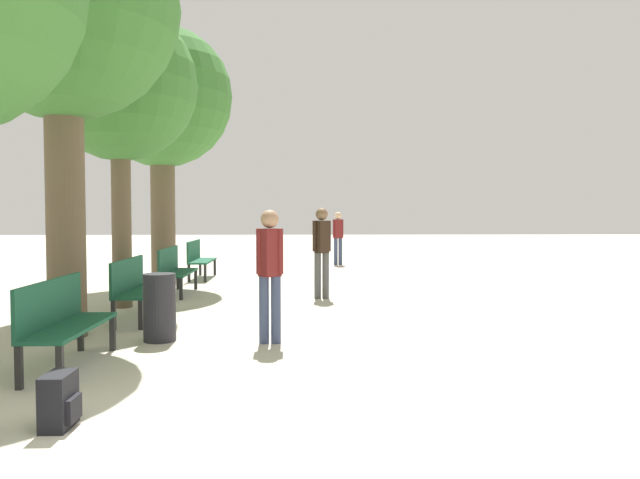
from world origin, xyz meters
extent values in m
cube|color=#195138|center=(-1.50, 2.98, 0.43)|extent=(0.47, 1.70, 0.04)
cube|color=#195138|center=(-1.72, 2.98, 0.70)|extent=(0.04, 1.70, 0.48)
cube|color=black|center=(-1.32, 2.17, 0.21)|extent=(0.06, 0.06, 0.41)
cube|color=black|center=(-1.32, 3.79, 0.21)|extent=(0.06, 0.06, 0.41)
cube|color=black|center=(-1.69, 2.17, 0.21)|extent=(0.06, 0.06, 0.41)
cube|color=black|center=(-1.69, 3.79, 0.21)|extent=(0.06, 0.06, 0.41)
cube|color=#195138|center=(-1.50, 5.90, 0.43)|extent=(0.47, 1.70, 0.04)
cube|color=#195138|center=(-1.72, 5.90, 0.70)|extent=(0.04, 1.70, 0.48)
cube|color=black|center=(-1.32, 5.09, 0.21)|extent=(0.06, 0.06, 0.41)
cube|color=black|center=(-1.32, 6.70, 0.21)|extent=(0.06, 0.06, 0.41)
cube|color=black|center=(-1.69, 5.09, 0.21)|extent=(0.06, 0.06, 0.41)
cube|color=black|center=(-1.69, 6.70, 0.21)|extent=(0.06, 0.06, 0.41)
cube|color=#195138|center=(-1.50, 8.81, 0.43)|extent=(0.47, 1.70, 0.04)
cube|color=#195138|center=(-1.72, 8.81, 0.70)|extent=(0.04, 1.70, 0.48)
cube|color=black|center=(-1.32, 8.00, 0.21)|extent=(0.06, 0.06, 0.41)
cube|color=black|center=(-1.32, 9.62, 0.21)|extent=(0.06, 0.06, 0.41)
cube|color=black|center=(-1.69, 8.00, 0.21)|extent=(0.06, 0.06, 0.41)
cube|color=black|center=(-1.69, 9.62, 0.21)|extent=(0.06, 0.06, 0.41)
cube|color=#195138|center=(-1.50, 11.72, 0.43)|extent=(0.47, 1.70, 0.04)
cube|color=#195138|center=(-1.72, 11.72, 0.70)|extent=(0.04, 1.70, 0.48)
cube|color=black|center=(-1.32, 10.92, 0.21)|extent=(0.06, 0.06, 0.41)
cube|color=black|center=(-1.32, 12.53, 0.21)|extent=(0.06, 0.06, 0.41)
cube|color=black|center=(-1.69, 10.92, 0.21)|extent=(0.06, 0.06, 0.41)
cube|color=black|center=(-1.69, 12.53, 0.21)|extent=(0.06, 0.06, 0.41)
cylinder|color=brown|center=(-2.16, 4.64, 1.76)|extent=(0.49, 0.49, 3.52)
sphere|color=#38702D|center=(-2.16, 4.64, 4.36)|extent=(3.02, 3.02, 3.02)
cylinder|color=brown|center=(-2.16, 7.16, 1.55)|extent=(0.33, 0.33, 3.11)
sphere|color=#38702D|center=(-2.16, 7.16, 3.83)|extent=(2.63, 2.63, 2.63)
cylinder|color=brown|center=(-2.16, 10.38, 1.67)|extent=(0.54, 0.54, 3.33)
sphere|color=#38702D|center=(-2.16, 10.38, 4.19)|extent=(3.11, 3.11, 3.11)
cube|color=black|center=(-0.93, 1.13, 0.21)|extent=(0.19, 0.35, 0.42)
cube|color=black|center=(-0.81, 1.13, 0.15)|extent=(0.04, 0.25, 0.19)
cylinder|color=#384260|center=(0.46, 4.15, 0.42)|extent=(0.12, 0.12, 0.84)
cylinder|color=#384260|center=(0.61, 4.15, 0.42)|extent=(0.12, 0.12, 0.84)
cube|color=maroon|center=(0.53, 4.15, 1.14)|extent=(0.30, 0.29, 0.60)
cylinder|color=maroon|center=(0.41, 4.15, 1.16)|extent=(0.09, 0.09, 0.57)
cylinder|color=maroon|center=(0.66, 4.15, 1.16)|extent=(0.09, 0.09, 0.57)
sphere|color=#A37A5B|center=(0.53, 4.15, 1.56)|extent=(0.23, 0.23, 0.23)
cylinder|color=#384260|center=(1.99, 15.57, 0.41)|extent=(0.12, 0.12, 0.82)
cylinder|color=#384260|center=(2.13, 15.57, 0.41)|extent=(0.12, 0.12, 0.82)
cube|color=maroon|center=(2.06, 15.57, 1.11)|extent=(0.29, 0.27, 0.58)
cylinder|color=maroon|center=(1.94, 15.57, 1.13)|extent=(0.09, 0.09, 0.55)
cylinder|color=maroon|center=(2.18, 15.57, 1.13)|extent=(0.09, 0.09, 0.55)
sphere|color=tan|center=(2.06, 15.57, 1.52)|extent=(0.22, 0.22, 0.22)
cylinder|color=#4C4C4C|center=(1.24, 8.15, 0.43)|extent=(0.13, 0.13, 0.87)
cylinder|color=#4C4C4C|center=(1.39, 8.15, 0.43)|extent=(0.13, 0.13, 0.87)
cube|color=black|center=(1.31, 8.15, 1.17)|extent=(0.29, 0.30, 0.61)
cylinder|color=black|center=(1.18, 8.15, 1.19)|extent=(0.09, 0.09, 0.58)
cylinder|color=black|center=(1.44, 8.15, 1.19)|extent=(0.09, 0.09, 0.58)
sphere|color=brown|center=(1.31, 8.15, 1.60)|extent=(0.23, 0.23, 0.23)
cylinder|color=#232328|center=(-0.88, 4.33, 0.43)|extent=(0.41, 0.41, 0.86)
camera|label=1|loc=(0.93, -3.62, 1.66)|focal=35.00mm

